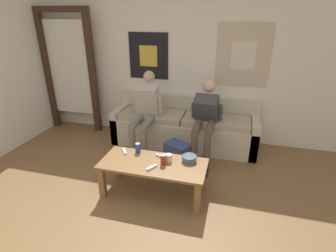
% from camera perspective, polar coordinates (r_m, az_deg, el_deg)
% --- Properties ---
extents(wall_back, '(10.00, 0.07, 2.55)m').
position_cam_1_polar(wall_back, '(4.46, 1.16, 13.50)').
color(wall_back, white).
rests_on(wall_back, ground_plane).
extents(door_frame, '(1.00, 0.10, 2.15)m').
position_cam_1_polar(door_frame, '(5.05, -20.76, 12.31)').
color(door_frame, '#382319').
rests_on(door_frame, ground_plane).
extents(couch, '(2.34, 0.69, 0.78)m').
position_cam_1_polar(couch, '(4.36, 3.54, -0.34)').
color(couch, beige).
rests_on(couch, ground_plane).
extents(coffee_table, '(1.25, 0.54, 0.43)m').
position_cam_1_polar(coffee_table, '(3.15, -3.23, -9.17)').
color(coffee_table, olive).
rests_on(coffee_table, ground_plane).
extents(person_seated_adult, '(0.47, 0.85, 1.24)m').
position_cam_1_polar(person_seated_adult, '(4.04, -4.95, 3.50)').
color(person_seated_adult, gray).
rests_on(person_seated_adult, ground_plane).
extents(person_seated_teen, '(0.47, 0.97, 1.14)m').
position_cam_1_polar(person_seated_teen, '(3.87, 8.14, 1.86)').
color(person_seated_teen, brown).
rests_on(person_seated_teen, ground_plane).
extents(backpack, '(0.41, 0.35, 0.38)m').
position_cam_1_polar(backpack, '(3.74, 1.98, -6.57)').
color(backpack, navy).
rests_on(backpack, ground_plane).
extents(ceramic_bowl, '(0.18, 0.18, 0.07)m').
position_cam_1_polar(ceramic_bowl, '(3.13, 4.66, -6.99)').
color(ceramic_bowl, '#475B75').
rests_on(ceramic_bowl, coffee_table).
extents(pillar_candle, '(0.08, 0.08, 0.11)m').
position_cam_1_polar(pillar_candle, '(3.11, 0.16, -6.96)').
color(pillar_candle, silver).
rests_on(pillar_candle, coffee_table).
extents(drink_can_blue, '(0.07, 0.07, 0.12)m').
position_cam_1_polar(drink_can_blue, '(3.32, -6.57, -4.76)').
color(drink_can_blue, '#28479E').
rests_on(drink_can_blue, coffee_table).
extents(drink_can_red, '(0.07, 0.07, 0.12)m').
position_cam_1_polar(drink_can_red, '(3.05, -1.04, -7.35)').
color(drink_can_red, maroon).
rests_on(drink_can_red, coffee_table).
extents(game_controller_near_left, '(0.14, 0.10, 0.03)m').
position_cam_1_polar(game_controller_near_left, '(3.22, -1.59, -6.60)').
color(game_controller_near_left, white).
rests_on(game_controller_near_left, coffee_table).
extents(game_controller_near_right, '(0.11, 0.14, 0.03)m').
position_cam_1_polar(game_controller_near_right, '(3.37, -9.46, -5.44)').
color(game_controller_near_right, white).
rests_on(game_controller_near_right, coffee_table).
extents(game_controller_far_center, '(0.10, 0.14, 0.03)m').
position_cam_1_polar(game_controller_far_center, '(3.01, -3.58, -9.01)').
color(game_controller_far_center, white).
rests_on(game_controller_far_center, coffee_table).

